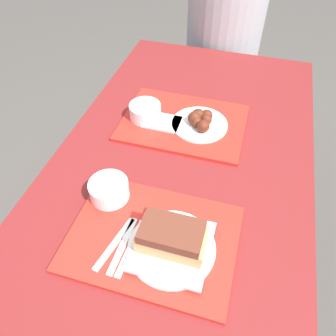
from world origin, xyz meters
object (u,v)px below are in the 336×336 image
object	(u,v)px
tray_far	(183,123)
wings_plate_far	(200,121)
person_seated_across	(224,31)
tray_near	(151,238)
bowl_coleslaw_far	(145,111)
brisket_sandwich_plate	(172,241)
bowl_coleslaw_near	(109,189)

from	to	relation	value
tray_far	wings_plate_far	size ratio (longest dim) A/B	2.19
wings_plate_far	person_seated_across	size ratio (longest dim) A/B	0.27
wings_plate_far	person_seated_across	distance (m)	0.82
tray_far	wings_plate_far	distance (m)	0.07
tray_near	tray_far	bearing A→B (deg)	94.33
tray_near	bowl_coleslaw_far	distance (m)	0.50
tray_near	person_seated_across	size ratio (longest dim) A/B	0.60
wings_plate_far	tray_near	bearing A→B (deg)	-92.89
tray_far	wings_plate_far	world-z (taller)	wings_plate_far
tray_near	tray_far	distance (m)	0.49
brisket_sandwich_plate	bowl_coleslaw_far	distance (m)	0.54
tray_near	wings_plate_far	distance (m)	0.48
bowl_coleslaw_near	wings_plate_far	size ratio (longest dim) A/B	0.57
tray_near	person_seated_across	distance (m)	1.29
tray_near	wings_plate_far	xyz separation A→B (m)	(0.02, 0.48, 0.03)
bowl_coleslaw_near	bowl_coleslaw_far	distance (m)	0.38
tray_far	person_seated_across	distance (m)	0.81
bowl_coleslaw_near	tray_far	bearing A→B (deg)	73.04
bowl_coleslaw_near	person_seated_across	bearing A→B (deg)	83.61
tray_near	person_seated_across	xyz separation A→B (m)	(-0.02, 1.29, -0.01)
brisket_sandwich_plate	person_seated_across	xyz separation A→B (m)	(-0.08, 1.31, -0.05)
tray_far	bowl_coleslaw_far	xyz separation A→B (m)	(-0.14, -0.02, 0.04)
brisket_sandwich_plate	bowl_coleslaw_far	bearing A→B (deg)	115.92
tray_near	bowl_coleslaw_near	world-z (taller)	bowl_coleslaw_near
bowl_coleslaw_near	brisket_sandwich_plate	distance (m)	0.25
bowl_coleslaw_far	person_seated_across	distance (m)	0.84
tray_far	brisket_sandwich_plate	bearing A→B (deg)	-79.00
tray_far	tray_near	bearing A→B (deg)	-85.67
tray_near	bowl_coleslaw_near	xyz separation A→B (m)	(-0.16, 0.10, 0.04)
tray_near	tray_far	world-z (taller)	same
bowl_coleslaw_near	wings_plate_far	distance (m)	0.42
person_seated_across	tray_near	bearing A→B (deg)	-89.02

